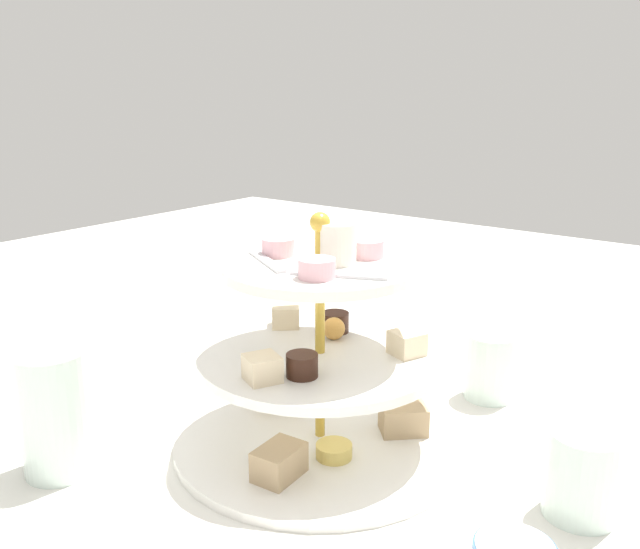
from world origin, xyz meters
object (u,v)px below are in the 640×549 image
at_px(tiered_serving_stand, 321,375).
at_px(water_glass_mid_back, 490,366).
at_px(water_glass_tall_right, 56,412).
at_px(butter_knife_left, 243,343).
at_px(water_glass_short_left, 583,474).

xyz_separation_m(tiered_serving_stand, water_glass_mid_back, (0.09, 0.21, -0.04)).
distance_m(water_glass_tall_right, water_glass_mid_back, 0.49).
bearing_deg(water_glass_tall_right, butter_knife_left, 104.62).
bearing_deg(water_glass_mid_back, butter_knife_left, -171.81).
height_order(water_glass_short_left, water_glass_mid_back, water_glass_mid_back).
distance_m(water_glass_tall_right, water_glass_short_left, 0.49).
relative_size(tiered_serving_stand, butter_knife_left, 1.79).
height_order(tiered_serving_stand, water_glass_tall_right, tiered_serving_stand).
bearing_deg(butter_knife_left, water_glass_short_left, 109.96).
xyz_separation_m(tiered_serving_stand, butter_knife_left, (-0.26, 0.16, -0.08)).
distance_m(tiered_serving_stand, water_glass_mid_back, 0.24).
distance_m(tiered_serving_stand, butter_knife_left, 0.32).
bearing_deg(butter_knife_left, tiered_serving_stand, 91.83).
height_order(tiered_serving_stand, water_glass_short_left, tiered_serving_stand).
relative_size(water_glass_tall_right, water_glass_mid_back, 1.54).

